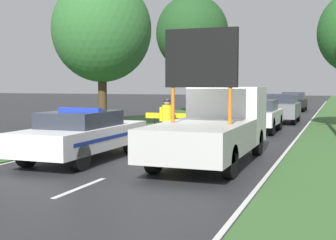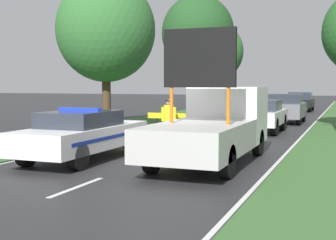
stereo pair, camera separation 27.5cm
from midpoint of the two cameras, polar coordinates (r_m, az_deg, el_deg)
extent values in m
plane|color=#28282B|center=(13.60, -2.30, -4.69)|extent=(160.00, 160.00, 0.00)
cube|color=silver|center=(10.00, -11.40, -8.06)|extent=(0.12, 2.02, 0.01)
cube|color=silver|center=(15.50, 0.60, -3.56)|extent=(0.12, 2.02, 0.01)
cube|color=silver|center=(21.35, 6.14, -1.40)|extent=(0.12, 2.02, 0.01)
cube|color=silver|center=(27.34, 9.27, -0.17)|extent=(0.12, 2.02, 0.01)
cube|color=silver|center=(33.38, 11.27, 0.62)|extent=(0.12, 2.02, 0.01)
cube|color=silver|center=(39.46, 12.66, 1.17)|extent=(0.12, 2.02, 0.01)
cube|color=silver|center=(45.56, 13.67, 1.57)|extent=(0.12, 2.02, 0.01)
cube|color=silver|center=(51.67, 14.45, 1.87)|extent=(0.12, 2.02, 0.01)
cube|color=silver|center=(57.79, 15.06, 2.11)|extent=(0.12, 2.02, 0.01)
cube|color=silver|center=(30.24, 3.60, 0.32)|extent=(0.10, 67.82, 0.01)
cube|color=silver|center=(29.04, 16.79, -0.03)|extent=(0.10, 67.82, 0.01)
cube|color=#38602D|center=(34.18, 1.96, 0.81)|extent=(3.92, 120.00, 0.03)
cube|color=white|center=(13.47, -10.88, -2.05)|extent=(1.82, 4.87, 0.61)
cube|color=#282D38|center=(13.30, -11.23, 0.12)|extent=(1.60, 2.24, 0.43)
cylinder|color=black|center=(15.20, -10.48, -2.49)|extent=(0.24, 0.69, 0.69)
cylinder|color=black|center=(14.46, -5.08, -2.78)|extent=(0.24, 0.69, 0.69)
cylinder|color=black|center=(12.72, -17.44, -3.95)|extent=(0.24, 0.69, 0.69)
cylinder|color=black|center=(11.83, -11.34, -4.45)|extent=(0.24, 0.69, 0.69)
cube|color=#1E38C6|center=(13.28, -11.25, 1.26)|extent=(1.27, 0.24, 0.10)
cube|color=#193399|center=(13.47, -10.88, -1.92)|extent=(1.83, 3.99, 0.10)
cube|color=black|center=(15.64, -6.20, -1.34)|extent=(1.00, 0.08, 0.37)
cube|color=white|center=(14.49, 6.72, 0.73)|extent=(2.10, 1.84, 1.67)
cube|color=#232833|center=(15.36, 7.52, 2.05)|extent=(1.79, 0.04, 0.73)
cube|color=#B2B2AD|center=(11.69, 3.33, -2.33)|extent=(2.10, 4.06, 0.77)
cylinder|color=#D16619|center=(11.86, -0.07, 1.82)|extent=(0.09, 0.09, 0.90)
cylinder|color=#D16619|center=(11.43, 6.89, 1.70)|extent=(0.09, 0.09, 0.90)
cube|color=black|center=(11.63, 3.37, 7.56)|extent=(1.84, 0.12, 1.45)
cylinder|color=black|center=(14.81, 3.18, -2.41)|extent=(0.24, 0.79, 0.79)
cylinder|color=black|center=(14.38, 10.31, -2.67)|extent=(0.24, 0.79, 0.79)
cylinder|color=black|center=(11.30, -2.42, -4.53)|extent=(0.24, 0.79, 0.79)
cylinder|color=black|center=(10.73, 6.84, -5.03)|extent=(0.24, 0.79, 0.79)
cylinder|color=black|center=(17.71, -2.12, -1.17)|extent=(0.07, 0.07, 0.86)
cylinder|color=black|center=(16.87, 6.49, -1.47)|extent=(0.07, 0.07, 0.86)
cube|color=yellow|center=(17.69, -2.29, 0.56)|extent=(0.57, 0.08, 0.21)
cube|color=black|center=(17.48, -0.57, 0.52)|extent=(0.57, 0.08, 0.21)
cube|color=yellow|center=(17.29, 1.19, 0.47)|extent=(0.57, 0.08, 0.21)
cube|color=black|center=(17.11, 2.99, 0.43)|extent=(0.57, 0.08, 0.21)
cube|color=yellow|center=(16.95, 4.82, 0.38)|extent=(0.57, 0.08, 0.21)
cube|color=black|center=(16.81, 6.69, 0.33)|extent=(0.57, 0.08, 0.21)
cylinder|color=#191E38|center=(16.87, -0.85, -1.56)|extent=(0.15, 0.15, 0.80)
cylinder|color=#191E38|center=(16.81, -0.33, -1.58)|extent=(0.15, 0.15, 0.80)
cylinder|color=yellow|center=(16.78, -0.59, 0.81)|extent=(0.37, 0.37, 0.60)
cylinder|color=yellow|center=(16.87, -1.31, 0.72)|extent=(0.12, 0.12, 0.51)
cylinder|color=yellow|center=(16.70, 0.14, 0.69)|extent=(0.12, 0.12, 0.51)
sphere|color=#A57A5B|center=(16.76, -0.59, 2.18)|extent=(0.21, 0.21, 0.21)
cylinder|color=#141933|center=(16.76, -0.59, 2.37)|extent=(0.24, 0.24, 0.05)
cylinder|color=#232326|center=(16.37, 3.75, -1.58)|extent=(0.17, 0.17, 0.89)
cylinder|color=#232326|center=(16.32, 4.37, -1.60)|extent=(0.17, 0.17, 0.89)
cylinder|color=#3D3D42|center=(16.28, 4.07, 1.15)|extent=(0.41, 0.41, 0.67)
cylinder|color=#3D3D42|center=(16.36, 3.21, 1.05)|extent=(0.13, 0.13, 0.57)
cylinder|color=#3D3D42|center=(16.21, 4.94, 1.01)|extent=(0.13, 0.13, 0.57)
sphere|color=#A57A5B|center=(16.26, 4.08, 2.74)|extent=(0.23, 0.23, 0.23)
cube|color=black|center=(15.52, 0.75, -3.51)|extent=(0.39, 0.39, 0.03)
cone|color=orange|center=(15.48, 0.75, -2.52)|extent=(0.33, 0.33, 0.51)
cylinder|color=white|center=(15.48, 0.75, -2.42)|extent=(0.19, 0.19, 0.07)
cube|color=black|center=(17.36, -6.49, -2.69)|extent=(0.44, 0.44, 0.03)
cone|color=orange|center=(17.33, -6.50, -1.70)|extent=(0.37, 0.37, 0.57)
cylinder|color=white|center=(17.32, -6.50, -1.61)|extent=(0.21, 0.21, 0.08)
cube|color=black|center=(18.99, -3.76, -2.07)|extent=(0.51, 0.51, 0.03)
cone|color=orange|center=(18.96, -3.76, -1.02)|extent=(0.43, 0.43, 0.67)
cylinder|color=white|center=(18.95, -3.76, -0.92)|extent=(0.24, 0.24, 0.09)
cube|color=silver|center=(21.28, 10.57, 0.37)|extent=(1.75, 4.11, 0.60)
cube|color=#282D38|center=(21.13, 10.54, 1.79)|extent=(1.54, 1.89, 0.47)
cylinder|color=black|center=(22.69, 9.21, -0.13)|extent=(0.24, 0.76, 0.76)
cylinder|color=black|center=(22.45, 13.01, -0.23)|extent=(0.24, 0.76, 0.76)
cylinder|color=black|center=(20.20, 7.84, -0.66)|extent=(0.24, 0.76, 0.76)
cylinder|color=black|center=(19.93, 12.09, -0.79)|extent=(0.24, 0.76, 0.76)
cube|color=slate|center=(26.79, 13.30, 1.21)|extent=(1.88, 3.96, 0.78)
cube|color=#282D38|center=(26.65, 13.30, 2.58)|extent=(1.66, 1.82, 0.51)
cylinder|color=black|center=(28.14, 11.93, 0.59)|extent=(0.24, 0.66, 0.66)
cylinder|color=black|center=(27.95, 15.26, 0.50)|extent=(0.24, 0.66, 0.66)
cylinder|color=black|center=(25.72, 11.14, 0.25)|extent=(0.24, 0.66, 0.66)
cylinder|color=black|center=(25.51, 14.79, 0.16)|extent=(0.24, 0.66, 0.66)
cube|color=#B2B2B7|center=(33.14, 8.09, 1.68)|extent=(1.81, 4.19, 0.56)
cube|color=#282D38|center=(32.99, 8.06, 2.61)|extent=(1.59, 1.93, 0.52)
cylinder|color=black|center=(34.59, 7.27, 1.34)|extent=(0.24, 0.66, 0.66)
cylinder|color=black|center=(34.27, 9.82, 1.28)|extent=(0.24, 0.66, 0.66)
cylinder|color=black|center=(32.06, 6.23, 1.11)|extent=(0.24, 0.66, 0.66)
cylinder|color=black|center=(31.72, 8.98, 1.05)|extent=(0.24, 0.66, 0.66)
cube|color=black|center=(38.79, 14.87, 2.02)|extent=(1.91, 3.94, 0.59)
cube|color=#282D38|center=(38.65, 14.87, 2.88)|extent=(1.68, 1.81, 0.57)
cylinder|color=black|center=(40.10, 13.84, 1.70)|extent=(0.24, 0.71, 0.71)
cylinder|color=black|center=(39.95, 16.22, 1.64)|extent=(0.24, 0.71, 0.71)
cylinder|color=black|center=(37.68, 13.43, 1.54)|extent=(0.24, 0.71, 0.71)
cylinder|color=black|center=(37.52, 15.96, 1.48)|extent=(0.24, 0.71, 0.71)
cylinder|color=#42301E|center=(22.91, -8.33, 2.68)|extent=(0.42, 0.42, 2.97)
ellipsoid|color=#2D662D|center=(23.05, -8.42, 10.84)|extent=(4.77, 4.77, 5.01)
cylinder|color=#42301E|center=(33.37, 2.70, 3.98)|extent=(0.43, 0.43, 3.83)
ellipsoid|color=#1E471E|center=(33.56, 2.72, 10.53)|extent=(5.10, 5.10, 5.35)
cylinder|color=#42301E|center=(43.36, 4.83, 3.67)|extent=(0.43, 0.43, 3.24)
ellipsoid|color=#2D662D|center=(43.45, 4.86, 8.30)|extent=(5.04, 5.04, 5.29)
camera|label=1|loc=(0.14, -90.58, -0.04)|focal=50.00mm
camera|label=2|loc=(0.14, 89.42, 0.04)|focal=50.00mm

